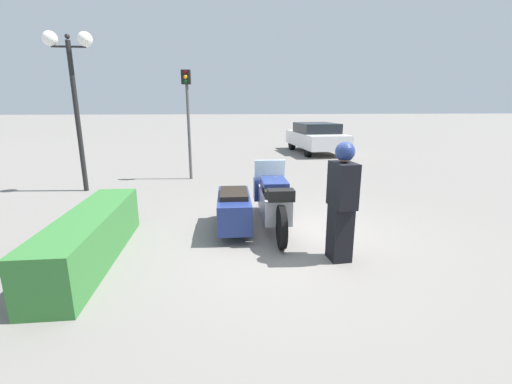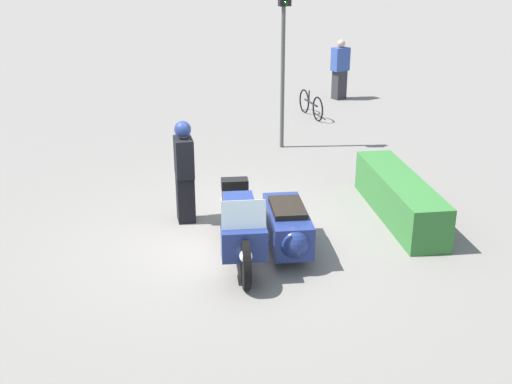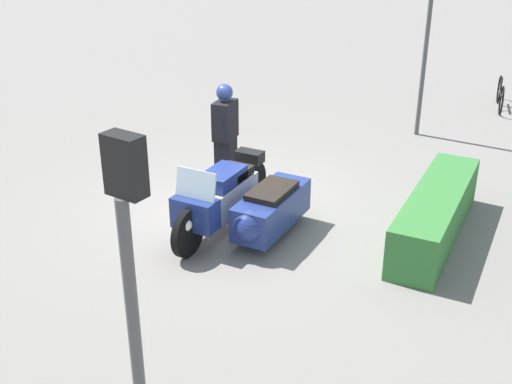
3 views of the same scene
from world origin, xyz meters
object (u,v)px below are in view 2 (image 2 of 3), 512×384
at_px(traffic_light_far, 284,45).
at_px(bicycle_parked, 311,105).
at_px(police_motorcycle, 264,227).
at_px(officer_rider, 184,169).
at_px(pedestrian_bystander, 340,70).
at_px(hedge_bush_curbside, 399,197).

bearing_deg(traffic_light_far, bicycle_parked, 144.39).
relative_size(police_motorcycle, traffic_light_far, 0.73).
bearing_deg(officer_rider, pedestrian_bystander, 55.39).
height_order(officer_rider, hedge_bush_curbside, officer_rider).
bearing_deg(traffic_light_far, pedestrian_bystander, 140.55).
bearing_deg(hedge_bush_curbside, police_motorcycle, -65.14).
distance_m(hedge_bush_curbside, pedestrian_bystander, 9.03).
relative_size(officer_rider, traffic_light_far, 0.49).
bearing_deg(police_motorcycle, officer_rider, -141.79).
xyz_separation_m(officer_rider, bicycle_parked, (-6.65, 3.61, -0.60)).
bearing_deg(hedge_bush_curbside, pedestrian_bystander, 171.84).
distance_m(hedge_bush_curbside, traffic_light_far, 4.86).
relative_size(officer_rider, bicycle_parked, 1.09).
bearing_deg(bicycle_parked, hedge_bush_curbside, -10.01).
height_order(police_motorcycle, traffic_light_far, traffic_light_far).
bearing_deg(officer_rider, bicycle_parked, 56.62).
distance_m(police_motorcycle, bicycle_parked, 8.52).
relative_size(traffic_light_far, pedestrian_bystander, 2.01).
xyz_separation_m(traffic_light_far, pedestrian_bystander, (-4.67, 2.56, -1.44)).
distance_m(hedge_bush_curbside, bicycle_parked, 6.98).
relative_size(traffic_light_far, bicycle_parked, 2.22).
distance_m(pedestrian_bystander, bicycle_parked, 2.40).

